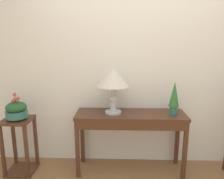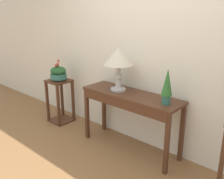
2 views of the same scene
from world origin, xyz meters
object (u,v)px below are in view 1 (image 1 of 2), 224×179
(table_lamp, at_px, (113,80))
(planter_bowl_wide_left, at_px, (16,110))
(console_table, at_px, (131,122))
(pedestal_stand_left, at_px, (20,146))
(potted_plant_on_console, at_px, (174,97))

(table_lamp, height_order, planter_bowl_wide_left, table_lamp)
(table_lamp, bearing_deg, planter_bowl_wide_left, -176.40)
(table_lamp, bearing_deg, console_table, -6.68)
(pedestal_stand_left, bearing_deg, table_lamp, 3.57)
(pedestal_stand_left, xyz_separation_m, planter_bowl_wide_left, (0.00, -0.00, 0.45))
(pedestal_stand_left, bearing_deg, console_table, 1.99)
(potted_plant_on_console, bearing_deg, pedestal_stand_left, -178.65)
(console_table, height_order, potted_plant_on_console, potted_plant_on_console)
(pedestal_stand_left, distance_m, planter_bowl_wide_left, 0.45)
(table_lamp, xyz_separation_m, potted_plant_on_console, (0.70, -0.03, -0.19))
(console_table, bearing_deg, potted_plant_on_console, -0.39)
(potted_plant_on_console, distance_m, pedestal_stand_left, 1.93)
(console_table, height_order, planter_bowl_wide_left, planter_bowl_wide_left)
(pedestal_stand_left, height_order, planter_bowl_wide_left, planter_bowl_wide_left)
(potted_plant_on_console, height_order, pedestal_stand_left, potted_plant_on_console)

